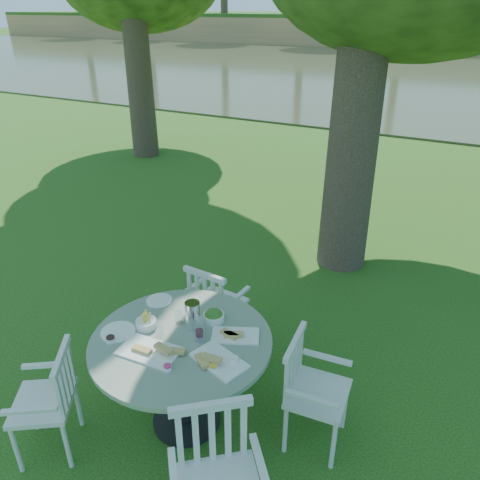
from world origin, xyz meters
name	(u,v)px	position (x,y,z in m)	size (l,w,h in m)	color
ground	(232,314)	(0.00, 0.00, 0.00)	(140.00, 140.00, 0.00)	#153C0C
table	(182,356)	(0.39, -1.52, 0.69)	(1.39, 1.39, 0.86)	black
chair_ne	(307,383)	(1.31, -1.20, 0.55)	(0.48, 0.51, 0.94)	silver
chair_nw	(212,302)	(0.11, -0.59, 0.55)	(0.51, 0.48, 0.93)	silver
chair_sw	(54,395)	(-0.33, -2.17, 0.53)	(0.61, 0.62, 0.91)	silver
chair_se	(216,469)	(1.08, -2.19, 0.60)	(0.70, 0.70, 1.01)	silver
tableware	(183,330)	(0.38, -1.47, 0.91)	(1.22, 0.83, 0.23)	white
river	(449,75)	(0.00, 23.00, 0.00)	(100.00, 28.00, 0.12)	#343B23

